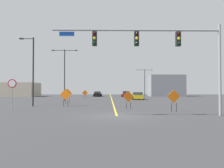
% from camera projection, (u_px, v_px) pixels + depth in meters
% --- Properties ---
extents(ground, '(130.86, 130.86, 0.00)m').
position_uv_depth(ground, '(117.00, 116.00, 16.33)').
color(ground, '#38383A').
extents(road_centre_stripe, '(0.16, 72.70, 0.01)m').
position_uv_depth(road_centre_stripe, '(111.00, 97.00, 52.66)').
color(road_centre_stripe, yellow).
rests_on(road_centre_stripe, ground).
extents(traffic_signal_assembly, '(12.50, 0.44, 6.83)m').
position_uv_depth(traffic_signal_assembly, '(159.00, 45.00, 16.48)').
color(traffic_signal_assembly, gray).
rests_on(traffic_signal_assembly, ground).
extents(stop_sign, '(0.76, 0.07, 2.83)m').
position_uv_depth(stop_sign, '(12.00, 89.00, 19.34)').
color(stop_sign, gray).
rests_on(stop_sign, ground).
extents(street_lamp_mid_right, '(4.42, 0.24, 8.77)m').
position_uv_depth(street_lamp_mid_right, '(65.00, 70.00, 38.22)').
color(street_lamp_mid_right, black).
rests_on(street_lamp_mid_right, ground).
extents(street_lamp_far_left, '(1.68, 0.24, 7.92)m').
position_uv_depth(street_lamp_far_left, '(32.00, 68.00, 25.55)').
color(street_lamp_far_left, black).
rests_on(street_lamp_far_left, ground).
extents(street_lamp_near_left, '(4.65, 0.24, 7.69)m').
position_uv_depth(street_lamp_near_left, '(145.00, 80.00, 64.83)').
color(street_lamp_near_left, black).
rests_on(street_lamp_near_left, ground).
extents(construction_sign_right_shoulder, '(1.17, 0.16, 1.92)m').
position_uv_depth(construction_sign_right_shoulder, '(174.00, 98.00, 19.52)').
color(construction_sign_right_shoulder, orange).
rests_on(construction_sign_right_shoulder, ground).
extents(construction_sign_median_far, '(1.29, 0.20, 2.00)m').
position_uv_depth(construction_sign_median_far, '(66.00, 95.00, 25.19)').
color(construction_sign_median_far, orange).
rests_on(construction_sign_median_far, ground).
extents(construction_sign_median_near, '(1.22, 0.15, 2.01)m').
position_uv_depth(construction_sign_median_near, '(67.00, 94.00, 30.18)').
color(construction_sign_median_near, orange).
rests_on(construction_sign_median_near, ground).
extents(construction_sign_left_shoulder, '(1.16, 0.11, 1.79)m').
position_uv_depth(construction_sign_left_shoulder, '(85.00, 93.00, 44.01)').
color(construction_sign_left_shoulder, orange).
rests_on(construction_sign_left_shoulder, ground).
extents(construction_sign_right_lane, '(1.11, 0.25, 1.75)m').
position_uv_depth(construction_sign_right_lane, '(128.00, 98.00, 22.63)').
color(construction_sign_right_lane, orange).
rests_on(construction_sign_right_lane, ground).
extents(car_red_far, '(2.04, 4.42, 1.46)m').
position_uv_depth(car_red_far, '(126.00, 94.00, 55.81)').
color(car_red_far, red).
rests_on(car_red_far, ground).
extents(car_green_mid, '(2.18, 4.03, 1.24)m').
position_uv_depth(car_green_mid, '(125.00, 94.00, 59.43)').
color(car_green_mid, '#196B38').
rests_on(car_green_mid, ground).
extents(car_black_near, '(2.14, 4.60, 1.34)m').
position_uv_depth(car_black_near, '(98.00, 94.00, 58.46)').
color(car_black_near, black).
rests_on(car_black_near, ground).
extents(car_yellow_approaching, '(2.11, 3.83, 1.39)m').
position_uv_depth(car_yellow_approaching, '(137.00, 96.00, 41.86)').
color(car_yellow_approaching, gold).
rests_on(car_yellow_approaching, ground).
extents(roadside_building_east, '(9.24, 5.63, 5.77)m').
position_uv_depth(roadside_building_east, '(166.00, 86.00, 60.91)').
color(roadside_building_east, gray).
rests_on(roadside_building_east, ground).
extents(roadside_building_west, '(8.96, 8.10, 3.62)m').
position_uv_depth(roadside_building_west, '(20.00, 90.00, 58.89)').
color(roadside_building_west, '#B2A893').
rests_on(roadside_building_west, ground).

